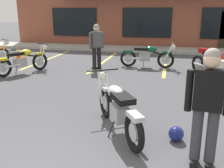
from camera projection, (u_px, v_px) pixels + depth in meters
ground_plane at (108, 97)px, 6.62m from camera, size 80.00×80.00×0.00m
sidewalk_kerb at (143, 49)px, 14.40m from camera, size 22.00×1.80×0.14m
brick_storefront_building at (151, 13)px, 17.67m from camera, size 16.78×6.49×3.97m
painted_stall_lines at (134, 63)px, 11.04m from camera, size 13.25×4.80×0.01m
motorcycle_foreground_classic at (118, 107)px, 4.65m from camera, size 1.35×1.86×0.98m
motorcycle_red_sportbike at (214, 63)px, 8.33m from camera, size 1.34×1.87×0.98m
motorcycle_blue_standard at (147, 56)px, 9.98m from camera, size 2.11×0.66×0.98m
motorcycle_orange_scrambler at (23, 60)px, 9.04m from camera, size 1.23×1.93×0.98m
person_in_shorts_foreground at (208, 102)px, 3.49m from camera, size 0.61×0.32×1.68m
person_by_back_row at (97, 44)px, 9.49m from camera, size 0.50×0.49×1.68m
helmet_on_pavement at (176, 134)px, 4.39m from camera, size 0.26×0.26×0.26m
traffic_cone at (18, 52)px, 12.21m from camera, size 0.34×0.34×0.53m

